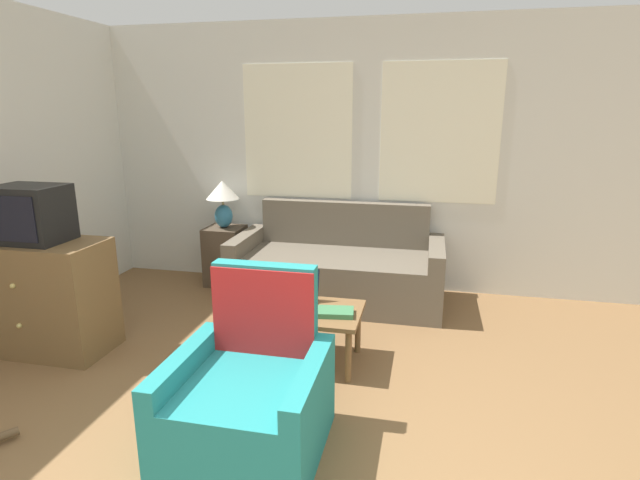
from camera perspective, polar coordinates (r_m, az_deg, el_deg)
name	(u,v)px	position (r m, az deg, el deg)	size (l,w,h in m)	color
wall_back	(374,158)	(4.97, 6.22, 9.28)	(6.51, 0.06, 2.60)	silver
couch	(338,271)	(4.77, 2.10, -3.51)	(1.94, 0.88, 0.89)	#665B4C
armchair	(251,399)	(2.82, -7.93, -17.53)	(0.79, 0.78, 0.94)	teal
tv_dresser	(43,296)	(4.26, -29.09, -5.63)	(0.97, 0.51, 0.85)	brown
television	(30,214)	(4.10, -30.19, 2.60)	(0.48, 0.37, 0.41)	black
side_table	(226,256)	(5.26, -10.73, -1.76)	(0.37, 0.37, 0.60)	#4C3D2D
table_lamp	(223,197)	(5.13, -11.05, 4.83)	(0.33, 0.33, 0.48)	teal
coffee_table	(298,315)	(3.59, -2.58, -8.54)	(0.91, 0.54, 0.40)	brown
laptop	(296,298)	(3.62, -2.71, -6.58)	(0.29, 0.30, 0.24)	#B7B7BC
cup_navy	(262,291)	(3.80, -6.69, -5.77)	(0.08, 0.08, 0.09)	#B23D38
book_red	(335,312)	(3.46, 1.77, -8.25)	(0.27, 0.20, 0.04)	#3D7A4C
tv_remote	(254,301)	(3.70, -7.51, -6.97)	(0.07, 0.16, 0.02)	black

